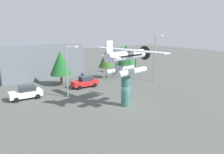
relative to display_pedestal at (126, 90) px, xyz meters
The scene contains 11 objects.
ground_plane 2.04m from the display_pedestal, ahead, with size 140.00×140.00×0.00m, color #515651.
display_pedestal is the anchor object (origin of this frame).
floatplane_monument 3.71m from the display_pedestal, 12.07° to the left, with size 7.15×10.40×4.00m.
car_near_white 13.58m from the display_pedestal, 135.04° to the left, with size 4.20×2.02×1.76m.
car_mid_red 10.51m from the display_pedestal, 91.45° to the left, with size 4.20×2.02×1.76m.
streetlight_primary 8.65m from the display_pedestal, 121.46° to the left, with size 1.84×0.28×7.05m.
streetlight_secondary 14.43m from the display_pedestal, 31.12° to the left, with size 1.84×0.28×8.20m.
storefront_building 22.38m from the display_pedestal, 100.12° to the left, with size 14.99×6.92×6.50m, color slate.
tree_east 14.26m from the display_pedestal, 102.05° to the left, with size 3.58×3.58×5.75m.
tree_center_back 15.36m from the display_pedestal, 66.64° to the left, with size 2.99×2.99×5.39m.
tree_far_east 19.35m from the display_pedestal, 52.56° to the left, with size 3.83×3.83×6.06m.
Camera 1 is at (-15.43, -20.19, 9.46)m, focal length 34.79 mm.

